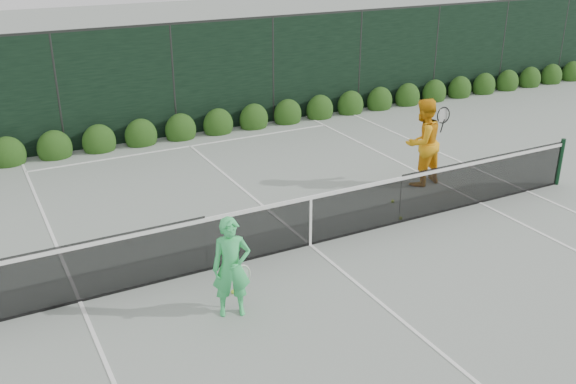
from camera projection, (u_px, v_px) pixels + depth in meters
ground at (310, 245)px, 11.73m from camera, size 80.00×80.00×0.00m
tennis_net at (309, 219)px, 11.51m from camera, size 12.90×0.10×1.07m
player_woman at (231, 267)px, 9.38m from camera, size 0.68×0.53×1.57m
player_man at (422, 142)px, 14.13m from camera, size 1.06×0.88×1.96m
court_lines at (310, 245)px, 11.73m from camera, size 11.03×23.83×0.01m
windscreen_fence at (408, 228)px, 8.93m from camera, size 32.00×21.07×3.06m
hedge_row at (181, 130)px, 17.47m from camera, size 31.66×0.65×0.94m
tennis_balls at (351, 232)px, 12.13m from camera, size 4.48×1.82×0.07m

